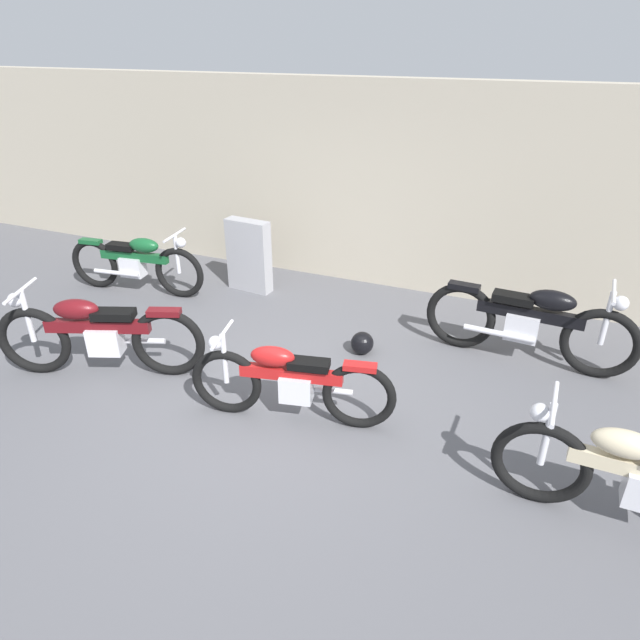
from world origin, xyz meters
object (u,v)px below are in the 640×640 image
(helmet, at_px, (362,343))
(motorcycle_red, at_px, (290,382))
(motorcycle_maroon, at_px, (98,334))
(motorcycle_black, at_px, (530,322))
(motorcycle_green, at_px, (136,263))
(stone_marker, at_px, (249,256))

(helmet, height_order, motorcycle_red, motorcycle_red)
(helmet, bearing_deg, motorcycle_maroon, -148.53)
(motorcycle_black, bearing_deg, helmet, -159.22)
(helmet, distance_m, motorcycle_green, 3.47)
(helmet, bearing_deg, motorcycle_green, 173.56)
(motorcycle_black, distance_m, motorcycle_maroon, 4.57)
(motorcycle_red, distance_m, motorcycle_black, 2.75)
(helmet, height_order, motorcycle_green, motorcycle_green)
(motorcycle_black, bearing_deg, stone_marker, 175.11)
(helmet, bearing_deg, motorcycle_red, -99.03)
(motorcycle_black, relative_size, motorcycle_maroon, 1.08)
(stone_marker, distance_m, motorcycle_green, 1.55)
(motorcycle_red, xyz_separation_m, motorcycle_black, (1.93, 1.95, 0.07))
(motorcycle_black, bearing_deg, motorcycle_maroon, -150.69)
(stone_marker, relative_size, motorcycle_green, 0.50)
(helmet, xyz_separation_m, motorcycle_black, (1.71, 0.54, 0.35))
(helmet, bearing_deg, stone_marker, 152.23)
(stone_marker, relative_size, helmet, 3.91)
(motorcycle_green, bearing_deg, helmet, -14.40)
(helmet, relative_size, motorcycle_maroon, 0.13)
(motorcycle_maroon, bearing_deg, motorcycle_black, -175.17)
(stone_marker, height_order, motorcycle_black, stone_marker)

